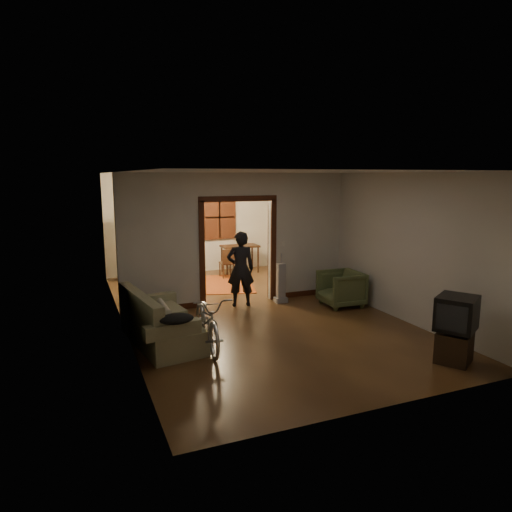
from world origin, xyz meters
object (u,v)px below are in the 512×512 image
armchair (341,289)px  locker (151,247)px  sofa (162,317)px  bicycle (208,320)px  desk (240,259)px  person (241,269)px

armchair → locker: (-3.27, 4.14, 0.49)m
sofa → locker: 4.97m
sofa → armchair: bearing=2.2°
bicycle → locker: bearing=94.8°
bicycle → desk: bearing=69.5°
armchair → person: (-1.97, 0.82, 0.42)m
bicycle → desk: (2.47, 5.21, -0.06)m
bicycle → locker: locker is taller
bicycle → armchair: bicycle is taller
person → desk: (1.16, 3.19, -0.41)m
desk → person: bearing=-114.8°
sofa → person: size_ratio=1.19×
bicycle → person: bearing=61.8°
sofa → person: person is taller
armchair → bicycle: bearing=-67.6°
bicycle → desk: bicycle is taller
locker → desk: size_ratio=1.66×
sofa → person: bearing=30.0°
sofa → armchair: size_ratio=2.31×
armchair → locker: bearing=-139.4°
bicycle → person: 2.43m
locker → armchair: bearing=-63.8°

